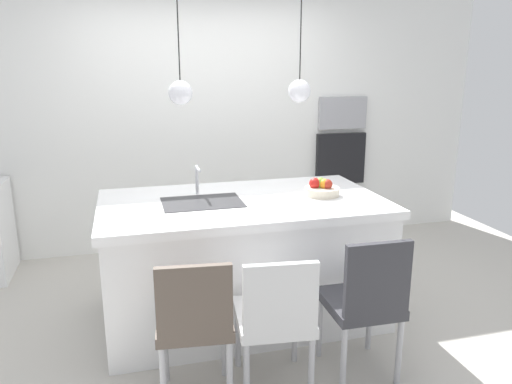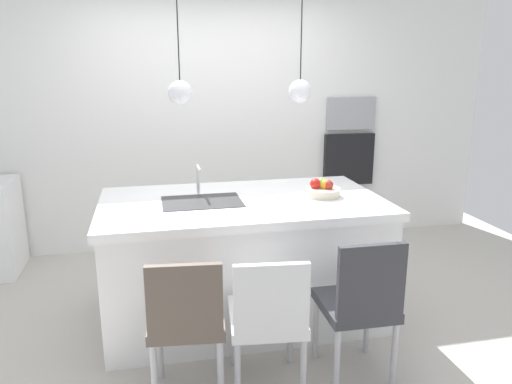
{
  "view_description": "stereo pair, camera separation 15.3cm",
  "coord_description": "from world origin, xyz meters",
  "px_view_note": "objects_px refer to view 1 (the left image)",
  "views": [
    {
      "loc": [
        -0.79,
        -3.32,
        1.85
      ],
      "look_at": [
        0.1,
        0.0,
        0.96
      ],
      "focal_mm": 34.48,
      "sensor_mm": 36.0,
      "label": 1
    },
    {
      "loc": [
        -0.64,
        -3.35,
        1.85
      ],
      "look_at": [
        0.1,
        0.0,
        0.96
      ],
      "focal_mm": 34.48,
      "sensor_mm": 36.0,
      "label": 2
    }
  ],
  "objects_px": {
    "fruit_bowl": "(322,189)",
    "chair_near": "(195,321)",
    "chair_far": "(365,299)",
    "microwave": "(342,113)",
    "chair_middle": "(275,315)",
    "oven": "(340,158)"
  },
  "relations": [
    {
      "from": "fruit_bowl",
      "to": "chair_near",
      "type": "bearing_deg",
      "value": -140.85
    },
    {
      "from": "chair_far",
      "to": "chair_near",
      "type": "bearing_deg",
      "value": 179.49
    },
    {
      "from": "chair_near",
      "to": "chair_far",
      "type": "bearing_deg",
      "value": -0.51
    },
    {
      "from": "fruit_bowl",
      "to": "chair_far",
      "type": "xyz_separation_m",
      "value": [
        -0.08,
        -0.9,
        -0.45
      ]
    },
    {
      "from": "microwave",
      "to": "chair_middle",
      "type": "bearing_deg",
      "value": -121.24
    },
    {
      "from": "oven",
      "to": "chair_middle",
      "type": "height_order",
      "value": "oven"
    },
    {
      "from": "microwave",
      "to": "chair_far",
      "type": "relative_size",
      "value": 0.59
    },
    {
      "from": "chair_near",
      "to": "chair_middle",
      "type": "relative_size",
      "value": 1.03
    },
    {
      "from": "chair_far",
      "to": "oven",
      "type": "bearing_deg",
      "value": 68.96
    },
    {
      "from": "microwave",
      "to": "chair_middle",
      "type": "relative_size",
      "value": 0.63
    },
    {
      "from": "fruit_bowl",
      "to": "chair_far",
      "type": "bearing_deg",
      "value": -95.07
    },
    {
      "from": "chair_far",
      "to": "fruit_bowl",
      "type": "bearing_deg",
      "value": 84.93
    },
    {
      "from": "fruit_bowl",
      "to": "chair_middle",
      "type": "distance_m",
      "value": 1.19
    },
    {
      "from": "fruit_bowl",
      "to": "chair_far",
      "type": "relative_size",
      "value": 0.28
    },
    {
      "from": "oven",
      "to": "chair_middle",
      "type": "xyz_separation_m",
      "value": [
        -1.52,
        -2.51,
        -0.37
      ]
    },
    {
      "from": "oven",
      "to": "chair_far",
      "type": "xyz_separation_m",
      "value": [
        -0.97,
        -2.51,
        -0.34
      ]
    },
    {
      "from": "microwave",
      "to": "chair_far",
      "type": "bearing_deg",
      "value": -111.04
    },
    {
      "from": "microwave",
      "to": "oven",
      "type": "distance_m",
      "value": 0.5
    },
    {
      "from": "chair_near",
      "to": "chair_far",
      "type": "distance_m",
      "value": 1.01
    },
    {
      "from": "oven",
      "to": "chair_near",
      "type": "height_order",
      "value": "oven"
    },
    {
      "from": "microwave",
      "to": "chair_near",
      "type": "height_order",
      "value": "microwave"
    },
    {
      "from": "chair_near",
      "to": "chair_far",
      "type": "xyz_separation_m",
      "value": [
        1.01,
        -0.01,
        -0.0
      ]
    }
  ]
}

